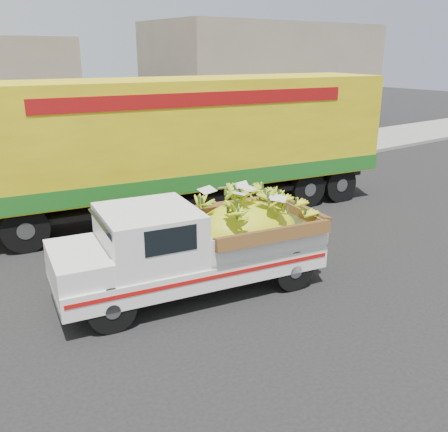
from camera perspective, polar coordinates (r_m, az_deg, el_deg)
ground at (r=10.78m, az=4.65°, el=-6.40°), size 100.00×100.00×0.00m
curb at (r=16.22m, az=-11.58°, el=2.15°), size 60.00×0.25×0.15m
sidewalk at (r=18.08m, az=-14.48°, el=3.60°), size 60.00×4.00×0.14m
building_right at (r=30.99m, az=4.93°, el=15.55°), size 14.00×6.00×6.00m
pickup_truck at (r=9.72m, az=-1.71°, el=-3.00°), size 5.38×2.82×1.79m
semi_trailer at (r=14.09m, az=-4.29°, el=8.59°), size 12.08×4.57×3.80m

